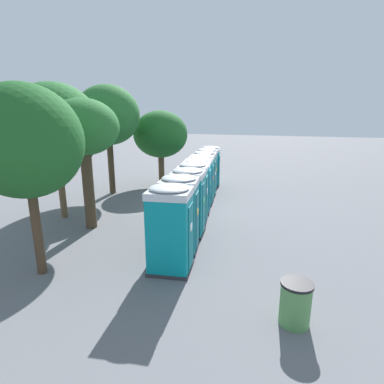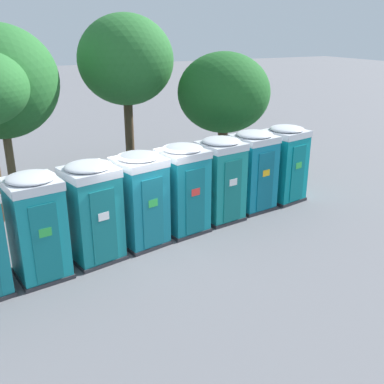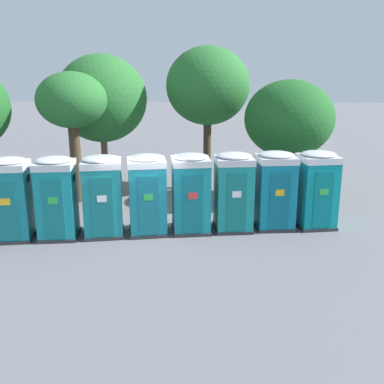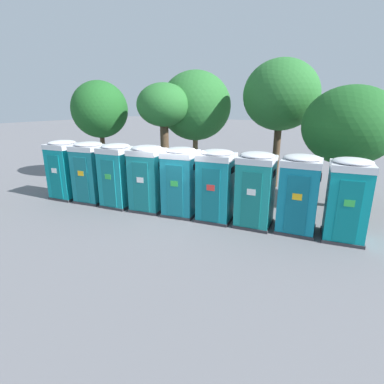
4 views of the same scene
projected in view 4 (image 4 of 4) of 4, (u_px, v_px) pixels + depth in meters
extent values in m
plane|color=slate|center=(183.00, 212.00, 11.57)|extent=(120.00, 120.00, 0.00)
cube|color=#2D2D33|center=(69.00, 196.00, 13.40)|extent=(1.35, 1.38, 0.10)
cube|color=#0B8B95|center=(66.00, 172.00, 13.08)|extent=(1.29, 1.32, 2.10)
cube|color=#086D74|center=(55.00, 177.00, 12.59)|extent=(0.60, 0.14, 1.85)
cube|color=white|center=(54.00, 171.00, 12.49)|extent=(0.28, 0.06, 0.20)
cube|color=black|center=(74.00, 157.00, 12.66)|extent=(0.09, 0.36, 0.20)
cube|color=silver|center=(62.00, 146.00, 12.75)|extent=(1.33, 1.36, 0.20)
ellipsoid|color=silver|center=(62.00, 142.00, 12.71)|extent=(1.26, 1.29, 0.18)
cube|color=#2D2D33|center=(94.00, 200.00, 12.91)|extent=(1.41, 1.42, 0.10)
cube|color=teal|center=(91.00, 175.00, 12.59)|extent=(1.34, 1.35, 2.10)
cube|color=#11636D|center=(82.00, 180.00, 12.09)|extent=(0.62, 0.16, 1.85)
cube|color=yellow|center=(81.00, 173.00, 11.99)|extent=(0.28, 0.07, 0.20)
cube|color=black|center=(101.00, 159.00, 12.18)|extent=(0.10, 0.36, 0.20)
cube|color=silver|center=(88.00, 148.00, 12.26)|extent=(1.38, 1.39, 0.20)
ellipsoid|color=silver|center=(88.00, 144.00, 12.22)|extent=(1.32, 1.32, 0.18)
cube|color=#2D2D33|center=(120.00, 204.00, 12.37)|extent=(1.34, 1.37, 0.10)
cube|color=teal|center=(118.00, 178.00, 12.05)|extent=(1.27, 1.30, 2.10)
cube|color=#116E76|center=(109.00, 184.00, 11.56)|extent=(0.60, 0.13, 1.85)
cube|color=green|center=(108.00, 177.00, 11.47)|extent=(0.28, 0.05, 0.20)
cube|color=black|center=(128.00, 161.00, 11.62)|extent=(0.08, 0.36, 0.20)
cube|color=silver|center=(116.00, 150.00, 11.72)|extent=(1.31, 1.34, 0.20)
ellipsoid|color=silver|center=(115.00, 146.00, 11.68)|extent=(1.25, 1.28, 0.18)
cube|color=#2D2D33|center=(149.00, 208.00, 11.90)|extent=(1.45, 1.44, 0.10)
cube|color=teal|center=(148.00, 181.00, 11.58)|extent=(1.38, 1.37, 2.10)
cube|color=#12686D|center=(141.00, 187.00, 11.08)|extent=(0.63, 0.17, 1.85)
cube|color=white|center=(140.00, 180.00, 10.98)|extent=(0.27, 0.07, 0.20)
cube|color=black|center=(161.00, 164.00, 11.17)|extent=(0.10, 0.36, 0.20)
cube|color=silver|center=(147.00, 152.00, 11.25)|extent=(1.43, 1.41, 0.20)
ellipsoid|color=silver|center=(147.00, 148.00, 11.21)|extent=(1.36, 1.34, 0.18)
cube|color=#2D2D33|center=(181.00, 213.00, 11.41)|extent=(1.42, 1.43, 0.10)
cube|color=teal|center=(181.00, 185.00, 11.09)|extent=(1.36, 1.37, 2.10)
cube|color=#126979|center=(174.00, 191.00, 10.59)|extent=(0.61, 0.17, 1.85)
cube|color=green|center=(174.00, 184.00, 10.49)|extent=(0.27, 0.07, 0.20)
cube|color=black|center=(195.00, 167.00, 10.69)|extent=(0.10, 0.36, 0.20)
cube|color=silver|center=(180.00, 154.00, 10.76)|extent=(1.40, 1.41, 0.20)
ellipsoid|color=silver|center=(180.00, 150.00, 10.72)|extent=(1.33, 1.34, 0.18)
cube|color=#2D2D33|center=(215.00, 218.00, 10.90)|extent=(1.40, 1.39, 0.10)
cube|color=teal|center=(216.00, 189.00, 10.58)|extent=(1.33, 1.33, 2.10)
cube|color=#0F6673|center=(211.00, 195.00, 10.09)|extent=(0.62, 0.14, 1.85)
cube|color=red|center=(211.00, 188.00, 9.99)|extent=(0.28, 0.06, 0.20)
cube|color=black|center=(233.00, 170.00, 10.15)|extent=(0.09, 0.36, 0.20)
cube|color=silver|center=(217.00, 157.00, 10.25)|extent=(1.37, 1.37, 0.20)
ellipsoid|color=silver|center=(217.00, 152.00, 10.21)|extent=(1.30, 1.30, 0.18)
cube|color=#2D2D33|center=(253.00, 223.00, 10.40)|extent=(1.36, 1.36, 0.10)
cube|color=teal|center=(255.00, 193.00, 10.08)|extent=(1.29, 1.30, 2.10)
cube|color=#126E6C|center=(251.00, 200.00, 9.59)|extent=(0.62, 0.12, 1.85)
cube|color=white|center=(251.00, 192.00, 9.50)|extent=(0.28, 0.05, 0.20)
cube|color=black|center=(274.00, 174.00, 9.64)|extent=(0.08, 0.36, 0.20)
cube|color=silver|center=(257.00, 159.00, 9.75)|extent=(1.33, 1.34, 0.20)
ellipsoid|color=silver|center=(258.00, 155.00, 9.70)|extent=(1.27, 1.27, 0.18)
cube|color=#2D2D33|center=(295.00, 229.00, 9.93)|extent=(1.39, 1.37, 0.10)
cube|color=#0F7D9A|center=(298.00, 198.00, 9.61)|extent=(1.33, 1.31, 2.10)
cube|color=#0C6178|center=(296.00, 205.00, 9.12)|extent=(0.64, 0.13, 1.85)
cube|color=yellow|center=(297.00, 197.00, 9.03)|extent=(0.28, 0.05, 0.20)
cube|color=black|center=(321.00, 177.00, 9.17)|extent=(0.08, 0.36, 0.20)
cube|color=silver|center=(302.00, 162.00, 9.28)|extent=(1.36, 1.35, 0.20)
ellipsoid|color=silver|center=(303.00, 158.00, 9.24)|extent=(1.30, 1.28, 0.18)
cube|color=#2D2D33|center=(341.00, 237.00, 9.36)|extent=(1.40, 1.41, 0.10)
cube|color=#0A8D96|center=(346.00, 204.00, 9.04)|extent=(1.34, 1.35, 2.10)
cube|color=#086E75|center=(348.00, 212.00, 8.54)|extent=(0.61, 0.16, 1.85)
cube|color=green|center=(349.00, 203.00, 8.45)|extent=(0.28, 0.07, 0.20)
cube|color=black|center=(372.00, 182.00, 8.63)|extent=(0.10, 0.36, 0.20)
cube|color=silver|center=(352.00, 166.00, 8.71)|extent=(1.38, 1.39, 0.20)
ellipsoid|color=silver|center=(353.00, 161.00, 8.67)|extent=(1.31, 1.32, 0.18)
cylinder|color=#4C3826|center=(276.00, 152.00, 14.68)|extent=(0.34, 0.34, 3.52)
ellipsoid|color=#286B2D|center=(281.00, 95.00, 13.91)|extent=(3.49, 3.49, 3.25)
cylinder|color=#4C3826|center=(165.00, 151.00, 15.38)|extent=(0.42, 0.42, 3.38)
ellipsoid|color=#286B2D|center=(164.00, 105.00, 14.73)|extent=(2.65, 2.65, 2.11)
cylinder|color=#4C3826|center=(103.00, 152.00, 16.46)|extent=(0.25, 0.25, 2.91)
ellipsoid|color=#1E5B23|center=(100.00, 110.00, 15.81)|extent=(2.92, 2.92, 2.95)
cylinder|color=brown|center=(195.00, 152.00, 16.68)|extent=(0.28, 0.28, 2.90)
ellipsoid|color=#286B2D|center=(195.00, 106.00, 15.97)|extent=(3.76, 3.76, 3.62)
cylinder|color=brown|center=(342.00, 178.00, 11.86)|extent=(0.38, 0.38, 2.43)
ellipsoid|color=#1E5B23|center=(349.00, 126.00, 11.27)|extent=(3.44, 3.44, 2.96)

